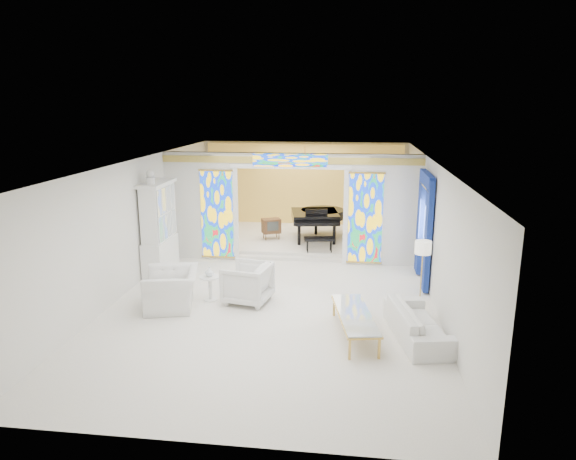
# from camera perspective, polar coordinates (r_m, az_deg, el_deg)

# --- Properties ---
(floor) EXTENTS (12.00, 12.00, 0.00)m
(floor) POSITION_cam_1_polar(r_m,az_deg,el_deg) (12.49, -0.85, -6.17)
(floor) COLOR white
(floor) RESTS_ON ground
(ceiling) EXTENTS (7.00, 12.00, 0.02)m
(ceiling) POSITION_cam_1_polar(r_m,az_deg,el_deg) (11.80, -0.90, 7.63)
(ceiling) COLOR white
(ceiling) RESTS_ON wall_back
(wall_back) EXTENTS (7.00, 0.02, 3.00)m
(wall_back) POSITION_cam_1_polar(r_m,az_deg,el_deg) (17.91, 1.82, 4.97)
(wall_back) COLOR silver
(wall_back) RESTS_ON floor
(wall_front) EXTENTS (7.00, 0.02, 3.00)m
(wall_front) POSITION_cam_1_polar(r_m,az_deg,el_deg) (6.49, -8.46, -11.80)
(wall_front) COLOR silver
(wall_front) RESTS_ON floor
(wall_left) EXTENTS (0.02, 12.00, 3.00)m
(wall_left) POSITION_cam_1_polar(r_m,az_deg,el_deg) (13.01, -16.33, 0.96)
(wall_left) COLOR silver
(wall_left) RESTS_ON floor
(wall_right) EXTENTS (0.02, 12.00, 3.00)m
(wall_right) POSITION_cam_1_polar(r_m,az_deg,el_deg) (12.09, 15.79, 0.03)
(wall_right) COLOR silver
(wall_right) RESTS_ON floor
(partition_wall) EXTENTS (7.00, 0.22, 3.00)m
(partition_wall) POSITION_cam_1_polar(r_m,az_deg,el_deg) (13.96, 0.27, 3.03)
(partition_wall) COLOR silver
(partition_wall) RESTS_ON floor
(stained_glass_left) EXTENTS (0.90, 0.04, 2.40)m
(stained_glass_left) POSITION_cam_1_polar(r_m,az_deg,el_deg) (14.31, -7.88, 1.73)
(stained_glass_left) COLOR gold
(stained_glass_left) RESTS_ON partition_wall
(stained_glass_right) EXTENTS (0.90, 0.04, 2.40)m
(stained_glass_right) POSITION_cam_1_polar(r_m,az_deg,el_deg) (13.84, 8.59, 1.28)
(stained_glass_right) COLOR gold
(stained_glass_right) RESTS_ON partition_wall
(stained_glass_transom) EXTENTS (2.00, 0.04, 0.34)m
(stained_glass_transom) POSITION_cam_1_polar(r_m,az_deg,el_deg) (13.68, 0.22, 7.75)
(stained_glass_transom) COLOR gold
(stained_glass_transom) RESTS_ON partition_wall
(alcove_platform) EXTENTS (6.80, 3.80, 0.18)m
(alcove_platform) POSITION_cam_1_polar(r_m,az_deg,el_deg) (16.35, 1.16, -0.96)
(alcove_platform) COLOR white
(alcove_platform) RESTS_ON floor
(gold_curtain_back) EXTENTS (6.70, 0.10, 2.90)m
(gold_curtain_back) POSITION_cam_1_polar(r_m,az_deg,el_deg) (17.79, 1.79, 4.91)
(gold_curtain_back) COLOR #E5B94F
(gold_curtain_back) RESTS_ON wall_back
(chandelier) EXTENTS (0.48, 0.48, 0.30)m
(chandelier) POSITION_cam_1_polar(r_m,az_deg,el_deg) (15.78, 1.89, 7.59)
(chandelier) COLOR gold
(chandelier) RESTS_ON ceiling
(blue_drapes) EXTENTS (0.14, 1.85, 2.65)m
(blue_drapes) POSITION_cam_1_polar(r_m,az_deg,el_deg) (12.73, 14.92, 1.14)
(blue_drapes) COLOR navy
(blue_drapes) RESTS_ON wall_right
(china_cabinet) EXTENTS (0.56, 1.46, 2.72)m
(china_cabinet) POSITION_cam_1_polar(r_m,az_deg,el_deg) (13.51, -14.14, 0.13)
(china_cabinet) COLOR white
(china_cabinet) RESTS_ON floor
(armchair_left) EXTENTS (1.37, 1.49, 0.81)m
(armchair_left) POSITION_cam_1_polar(r_m,az_deg,el_deg) (11.38, -12.79, -6.40)
(armchair_left) COLOR white
(armchair_left) RESTS_ON floor
(armchair_right) EXTENTS (1.13, 1.11, 0.88)m
(armchair_right) POSITION_cam_1_polar(r_m,az_deg,el_deg) (11.38, -4.53, -5.90)
(armchair_right) COLOR white
(armchair_right) RESTS_ON floor
(sofa) EXTENTS (1.18, 2.18, 0.60)m
(sofa) POSITION_cam_1_polar(r_m,az_deg,el_deg) (10.05, 14.23, -9.95)
(sofa) COLOR white
(sofa) RESTS_ON floor
(side_table) EXTENTS (0.52, 0.52, 0.56)m
(side_table) POSITION_cam_1_polar(r_m,az_deg,el_deg) (11.60, -8.66, -6.01)
(side_table) COLOR white
(side_table) RESTS_ON floor
(vase) EXTENTS (0.22, 0.22, 0.21)m
(vase) POSITION_cam_1_polar(r_m,az_deg,el_deg) (11.50, -8.72, -4.60)
(vase) COLOR white
(vase) RESTS_ON side_table
(coffee_table) EXTENTS (0.97, 2.09, 0.45)m
(coffee_table) POSITION_cam_1_polar(r_m,az_deg,el_deg) (9.87, 7.43, -9.37)
(coffee_table) COLOR silver
(coffee_table) RESTS_ON floor
(floor_lamp) EXTENTS (0.39, 0.39, 1.44)m
(floor_lamp) POSITION_cam_1_polar(r_m,az_deg,el_deg) (11.36, 14.77, -2.23)
(floor_lamp) COLOR gold
(floor_lamp) RESTS_ON floor
(grand_piano) EXTENTS (1.82, 2.82, 1.05)m
(grand_piano) POSITION_cam_1_polar(r_m,az_deg,el_deg) (15.92, 3.42, 1.58)
(grand_piano) COLOR black
(grand_piano) RESTS_ON alcove_platform
(tv_console) EXTENTS (0.65, 0.57, 0.64)m
(tv_console) POSITION_cam_1_polar(r_m,az_deg,el_deg) (15.88, -1.88, 0.46)
(tv_console) COLOR #54341E
(tv_console) RESTS_ON alcove_platform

